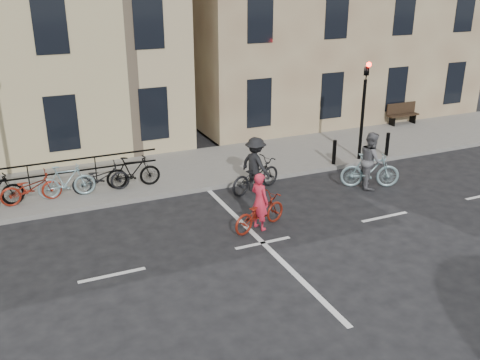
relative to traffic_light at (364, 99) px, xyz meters
name	(u,v)px	position (x,y,z in m)	size (l,w,h in m)	color
ground	(263,243)	(-6.20, -4.34, -2.45)	(120.00, 120.00, 0.00)	black
sidewalk	(76,187)	(-10.20, 1.66, -2.38)	(46.00, 4.00, 0.15)	slate
traffic_light	(364,99)	(0.00, 0.00, 0.00)	(0.18, 0.30, 3.90)	black
bollard_east	(334,152)	(-1.20, -0.09, -1.85)	(0.14, 0.14, 0.90)	black
bollard_west	(387,144)	(1.20, -0.09, -1.85)	(0.14, 0.14, 0.90)	black
bench	(402,113)	(4.80, 3.39, -1.78)	(1.60, 0.41, 0.97)	black
parked_bikes	(47,184)	(-11.12, 0.70, -1.81)	(7.25, 1.23, 1.05)	black
cyclist_pink	(260,210)	(-5.90, -3.50, -1.88)	(1.96, 1.22, 1.65)	maroon
cyclist_grey	(371,165)	(-1.17, -2.19, -1.69)	(2.01, 1.32, 1.90)	#84A6AD
cyclist_dark	(255,170)	(-4.80, -0.94, -1.73)	(2.17, 1.36, 1.83)	black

